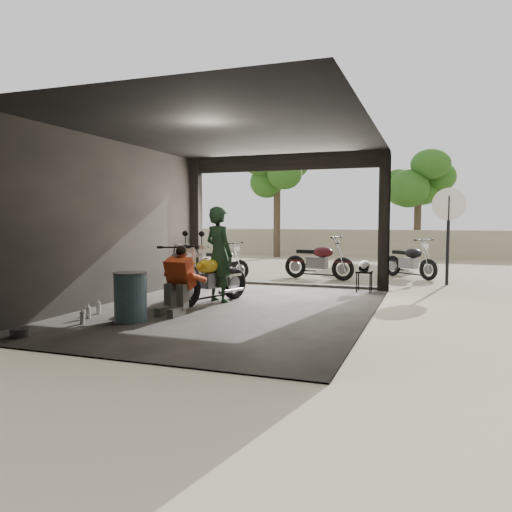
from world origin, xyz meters
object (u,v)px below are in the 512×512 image
Objects in this scene: left_bike at (184,274)px; helmet at (364,266)px; rider at (219,255)px; mechanic at (176,282)px; stool at (364,274)px; outside_bike_a at (223,260)px; outside_bike_c at (410,258)px; main_bike at (212,273)px; outside_bike_b at (319,258)px; oil_drum at (130,298)px; sign_post at (449,220)px.

helmet is (3.15, 2.66, 0.03)m from left_bike.
rider is 3.47m from helmet.
mechanic is 2.35× the size of stool.
stool is (4.11, -1.49, -0.10)m from outside_bike_a.
left_bike is 7.12m from outside_bike_c.
outside_bike_b is at bearing 95.54° from main_bike.
outside_bike_b is at bearing -77.25° from rider.
rider is at bearing -142.87° from outside_bike_a.
outside_bike_c is at bearing -54.36° from outside_bike_b.
main_bike is 2.23× the size of oil_drum.
rider is 0.78× the size of sign_post.
outside_bike_b is 3.61× the size of stool.
rider is at bearing 76.24° from oil_drum.
outside_bike_b is 2.60m from helmet.
oil_drum is at bearing -147.75° from sign_post.
oil_drum is at bearing -83.95° from main_bike.
main_bike is 0.94× the size of rider.
outside_bike_b is at bearing 56.86° from left_bike.
helmet is (1.51, -2.11, 0.01)m from outside_bike_b.
oil_drum is at bearing -124.15° from stool.
outside_bike_c is (3.47, 5.74, -0.03)m from main_bike.
outside_bike_b is 6.66× the size of helmet.
main_bike is at bearing -136.44° from stool.
sign_post is (1.79, 2.03, 1.23)m from stool.
mechanic is 4.33× the size of helmet.
stool is (2.55, 2.31, -0.54)m from rider.
oil_drum reaches higher than helmet.
outside_bike_b is 2.61m from outside_bike_c.
left_bike is at bearing -152.19° from outside_bike_a.
outside_bike_a is (-1.48, 3.98, -0.08)m from main_bike.
outside_bike_b is 3.47m from sign_post.
outside_bike_b is at bearing 125.52° from stool.
outside_bike_b is 6.88m from oil_drum.
outside_bike_c is 1.44× the size of mechanic.
outside_bike_c reaches higher than oil_drum.
outside_bike_a is 6.14m from oil_drum.
rider is 7.15× the size of helmet.
stool is at bearing -111.94° from rider.
helmet is (-0.00, 0.01, 0.19)m from stool.
outside_bike_b is 4.57m from rider.
outside_bike_c is at bearing -95.55° from rider.
stool is 1.84× the size of helmet.
rider reaches higher than outside_bike_c.
main_bike is at bearing 176.75° from outside_bike_b.
main_bike is at bearing -155.50° from sign_post.
main_bike is 0.73× the size of sign_post.
rider is (-1.03, -4.44, 0.35)m from outside_bike_b.
sign_post is at bearing 55.76° from mechanic.
mechanic reaches higher than helmet.
stool is (-0.84, -3.25, -0.14)m from outside_bike_c.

